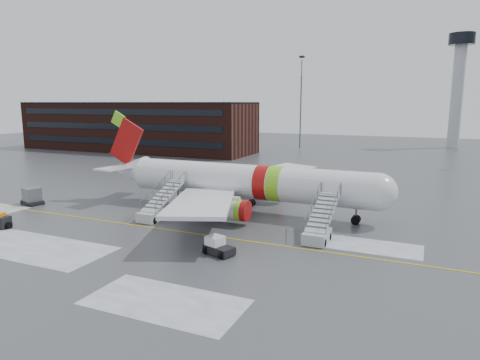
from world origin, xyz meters
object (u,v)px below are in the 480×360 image
at_px(airstair_fwd, 319,228).
at_px(airstair_aft, 157,209).
at_px(airliner, 240,182).
at_px(pushback_tug, 218,246).
at_px(uld_container, 32,197).

distance_m(airstair_fwd, airstair_aft, 17.43).
relative_size(airliner, pushback_tug, 12.42).
xyz_separation_m(pushback_tug, uld_container, (-28.41, 6.31, 0.31)).
height_order(airliner, airstair_fwd, airliner).
relative_size(airstair_fwd, uld_container, 2.66).
bearing_deg(airstair_aft, pushback_tug, -32.92).
bearing_deg(uld_container, airstair_aft, 2.17).
bearing_deg(pushback_tug, uld_container, 167.48).
height_order(airstair_fwd, uld_container, airstair_fwd).
bearing_deg(uld_container, pushback_tug, -12.52).
bearing_deg(airliner, airstair_aft, -135.68).
height_order(airstair_aft, pushback_tug, airstair_aft).
bearing_deg(uld_container, airstair_fwd, 1.09).
height_order(airstair_fwd, airstair_aft, same).
xyz_separation_m(airstair_aft, pushback_tug, (10.77, -6.97, -0.43)).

